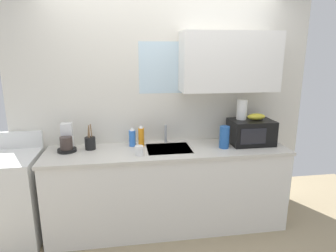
% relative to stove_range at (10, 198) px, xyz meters
% --- Properties ---
extents(kitchen_wall_assembly, '(3.31, 0.42, 2.50)m').
position_rel_stove_range_xyz_m(kitchen_wall_assembly, '(1.75, 0.30, 0.90)').
color(kitchen_wall_assembly, silver).
rests_on(kitchen_wall_assembly, ground).
extents(counter_unit, '(2.54, 0.63, 0.90)m').
position_rel_stove_range_xyz_m(counter_unit, '(1.62, -0.00, -0.00)').
color(counter_unit, white).
rests_on(counter_unit, ground).
extents(sink_faucet, '(0.03, 0.03, 0.20)m').
position_rel_stove_range_xyz_m(sink_faucet, '(1.63, 0.24, 0.54)').
color(sink_faucet, '#B2B5BA').
rests_on(sink_faucet, counter_unit).
extents(stove_range, '(0.60, 0.60, 1.08)m').
position_rel_stove_range_xyz_m(stove_range, '(0.00, 0.00, 0.00)').
color(stove_range, white).
rests_on(stove_range, ground).
extents(microwave, '(0.46, 0.35, 0.27)m').
position_rel_stove_range_xyz_m(microwave, '(2.55, 0.04, 0.58)').
color(microwave, black).
rests_on(microwave, counter_unit).
extents(banana_bunch, '(0.20, 0.11, 0.07)m').
position_rel_stove_range_xyz_m(banana_bunch, '(2.60, 0.05, 0.75)').
color(banana_bunch, gold).
rests_on(banana_bunch, microwave).
extents(paper_towel_roll, '(0.11, 0.11, 0.22)m').
position_rel_stove_range_xyz_m(paper_towel_roll, '(2.45, 0.10, 0.82)').
color(paper_towel_roll, white).
rests_on(paper_towel_roll, microwave).
extents(coffee_maker, '(0.19, 0.21, 0.28)m').
position_rel_stove_range_xyz_m(coffee_maker, '(0.58, 0.10, 0.55)').
color(coffee_maker, black).
rests_on(coffee_maker, counter_unit).
extents(dish_soap_bottle_orange, '(0.06, 0.06, 0.24)m').
position_rel_stove_range_xyz_m(dish_soap_bottle_orange, '(1.35, 0.14, 0.55)').
color(dish_soap_bottle_orange, orange).
rests_on(dish_soap_bottle_orange, counter_unit).
extents(dish_soap_bottle_blue, '(0.07, 0.07, 0.21)m').
position_rel_stove_range_xyz_m(dish_soap_bottle_blue, '(1.25, 0.16, 0.54)').
color(dish_soap_bottle_blue, blue).
rests_on(dish_soap_bottle_blue, counter_unit).
extents(cereal_canister, '(0.10, 0.10, 0.24)m').
position_rel_stove_range_xyz_m(cereal_canister, '(2.21, -0.05, 0.56)').
color(cereal_canister, '#2659A5').
rests_on(cereal_canister, counter_unit).
extents(mug_white, '(0.08, 0.08, 0.09)m').
position_rel_stove_range_xyz_m(mug_white, '(1.31, -0.14, 0.49)').
color(mug_white, white).
rests_on(mug_white, counter_unit).
extents(utensil_crock, '(0.11, 0.11, 0.27)m').
position_rel_stove_range_xyz_m(utensil_crock, '(0.81, 0.12, 0.51)').
color(utensil_crock, black).
rests_on(utensil_crock, counter_unit).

